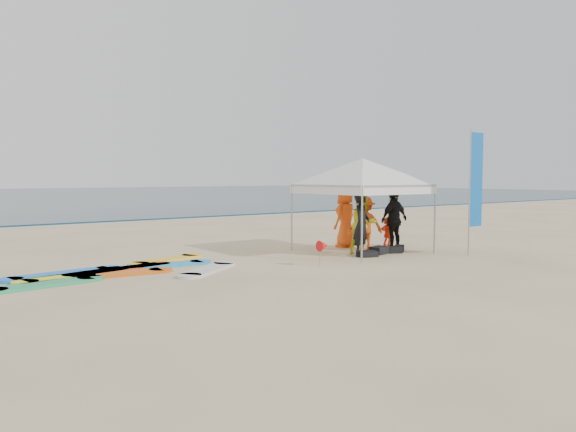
% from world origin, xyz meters
% --- Properties ---
extents(ground, '(120.00, 120.00, 0.00)m').
position_xyz_m(ground, '(0.00, 0.00, 0.00)').
color(ground, beige).
rests_on(ground, ground).
extents(shoreline_foam, '(160.00, 1.20, 0.01)m').
position_xyz_m(shoreline_foam, '(0.00, 18.20, 0.00)').
color(shoreline_foam, silver).
rests_on(shoreline_foam, ground).
extents(person_black_a, '(0.78, 0.69, 1.79)m').
position_xyz_m(person_black_a, '(2.11, 2.24, 0.89)').
color(person_black_a, black).
rests_on(person_black_a, ground).
extents(person_yellow, '(0.93, 0.78, 1.72)m').
position_xyz_m(person_yellow, '(2.50, 2.56, 0.86)').
color(person_yellow, gold).
rests_on(person_yellow, ground).
extents(person_orange_a, '(1.20, 1.02, 1.61)m').
position_xyz_m(person_orange_a, '(2.99, 2.98, 0.81)').
color(person_orange_a, '#D94E13').
rests_on(person_orange_a, ground).
extents(person_black_b, '(1.09, 0.48, 1.83)m').
position_xyz_m(person_black_b, '(3.83, 2.60, 0.92)').
color(person_black_b, black).
rests_on(person_black_b, ground).
extents(person_orange_b, '(1.03, 0.80, 1.87)m').
position_xyz_m(person_orange_b, '(3.18, 4.02, 0.93)').
color(person_orange_b, '#FD5916').
rests_on(person_orange_b, ground).
extents(person_seated, '(0.39, 0.89, 0.93)m').
position_xyz_m(person_seated, '(4.49, 3.43, 0.46)').
color(person_seated, '#EE3A15').
rests_on(person_seated, ground).
extents(canopy_tent, '(4.15, 4.15, 3.13)m').
position_xyz_m(canopy_tent, '(2.78, 2.89, 2.73)').
color(canopy_tent, '#A5A5A8').
rests_on(canopy_tent, ground).
extents(feather_flag, '(0.60, 0.04, 3.54)m').
position_xyz_m(feather_flag, '(4.86, 0.53, 2.08)').
color(feather_flag, '#A5A5A8').
rests_on(feather_flag, ground).
extents(marker_pennant, '(0.28, 0.28, 0.64)m').
position_xyz_m(marker_pennant, '(0.21, 1.65, 0.49)').
color(marker_pennant, '#A5A5A8').
rests_on(marker_pennant, ground).
extents(gear_pile, '(1.99, 0.66, 0.22)m').
position_xyz_m(gear_pile, '(2.91, 2.20, 0.10)').
color(gear_pile, black).
rests_on(gear_pile, ground).
extents(surfboard_spread, '(5.39, 3.29, 0.07)m').
position_xyz_m(surfboard_spread, '(-4.18, 3.71, 0.04)').
color(surfboard_spread, '#2A9C5F').
rests_on(surfboard_spread, ground).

